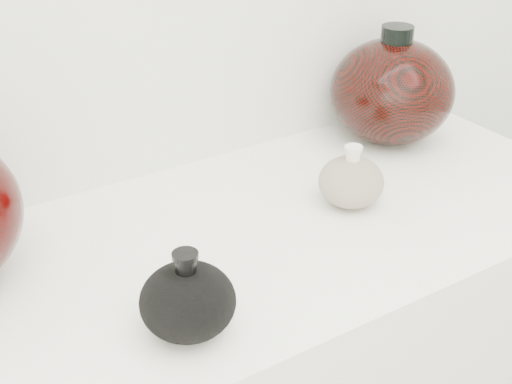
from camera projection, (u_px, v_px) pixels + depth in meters
black_gourd_vase at (188, 301)px, 0.83m from camera, size 0.13×0.13×0.11m
cream_gourd_vase at (351, 181)px, 1.10m from camera, size 0.13×0.13×0.10m
right_round_pot at (392, 91)px, 1.29m from camera, size 0.29×0.29×0.21m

